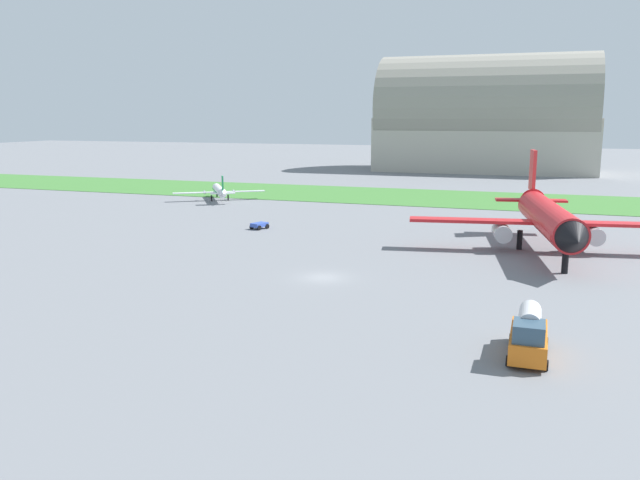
{
  "coord_description": "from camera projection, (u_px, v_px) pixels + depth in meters",
  "views": [
    {
      "loc": [
        20.16,
        -59.84,
        16.15
      ],
      "look_at": [
        -1.78,
        4.29,
        3.0
      ],
      "focal_mm": 35.8,
      "sensor_mm": 36.0,
      "label": 1
    }
  ],
  "objects": [
    {
      "name": "baggage_cart_midfield",
      "position": [
        259.0,
        225.0,
        93.08
      ],
      "size": [
        2.44,
        2.83,
        0.9
      ],
      "rotation": [
        0.0,
        0.0,
        4.37
      ],
      "color": "#334FB2",
      "rests_on": "ground_plane"
    },
    {
      "name": "grass_taxiway_strip",
      "position": [
        431.0,
        198.0,
        128.93
      ],
      "size": [
        360.0,
        28.0,
        0.08
      ],
      "primitive_type": "cube",
      "color": "#3D7533",
      "rests_on": "ground_plane"
    },
    {
      "name": "ground_plane",
      "position": [
        323.0,
        277.0,
        65.07
      ],
      "size": [
        600.0,
        600.0,
        0.0
      ],
      "primitive_type": "plane",
      "color": "slate"
    },
    {
      "name": "fuel_truck_near_gate",
      "position": [
        529.0,
        334.0,
        43.35
      ],
      "size": [
        2.66,
        6.51,
        3.29
      ],
      "rotation": [
        0.0,
        0.0,
        4.71
      ],
      "color": "orange",
      "rests_on": "ground_plane"
    },
    {
      "name": "hangar_distant",
      "position": [
        486.0,
        120.0,
        189.98
      ],
      "size": [
        62.81,
        31.23,
        34.17
      ],
      "color": "#B2AD9E",
      "rests_on": "ground_plane"
    },
    {
      "name": "airplane_midfield_jet",
      "position": [
        548.0,
        218.0,
        76.53
      ],
      "size": [
        32.79,
        32.3,
        11.63
      ],
      "rotation": [
        0.0,
        0.0,
        4.88
      ],
      "color": "red",
      "rests_on": "ground_plane"
    },
    {
      "name": "airplane_taxiing_turboprop",
      "position": [
        219.0,
        191.0,
        124.39
      ],
      "size": [
        15.49,
        13.59,
        5.35
      ],
      "rotation": [
        0.0,
        0.0,
        2.16
      ],
      "color": "white",
      "rests_on": "ground_plane"
    }
  ]
}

